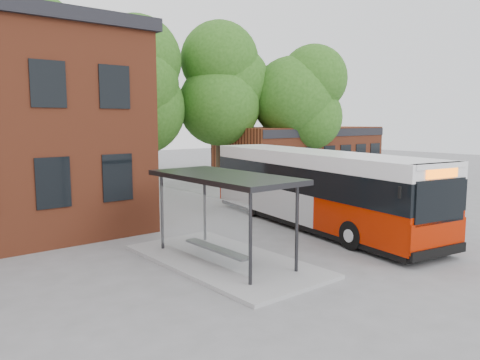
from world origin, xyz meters
TOP-DOWN VIEW (x-y plane):
  - ground at (0.00, 0.00)m, footprint 100.00×100.00m
  - shop_row at (15.00, 14.00)m, footprint 14.00×6.20m
  - bus_shelter at (-4.50, -1.00)m, footprint 3.60×7.00m
  - bike_rail at (9.28, 10.00)m, footprint 5.20×0.10m
  - tree_0 at (-6.00, 16.00)m, footprint 7.92×7.92m
  - tree_1 at (1.00, 17.00)m, footprint 7.92×7.92m
  - tree_2 at (8.00, 16.00)m, footprint 7.92×7.92m
  - tree_3 at (13.00, 12.00)m, footprint 7.04×7.04m
  - city_bus at (1.70, 0.72)m, footprint 4.84×13.04m
  - bicycle_0 at (6.73, 9.73)m, footprint 1.71×0.93m
  - bicycle_2 at (8.91, 10.13)m, footprint 1.70×0.77m
  - bicycle_3 at (8.40, 9.72)m, footprint 1.82×1.08m
  - bicycle_4 at (9.68, 10.16)m, footprint 1.71×0.84m
  - bicycle_5 at (10.22, 10.88)m, footprint 1.92×1.08m
  - bicycle_6 at (11.24, 9.54)m, footprint 1.91×0.87m
  - bicycle_7 at (10.92, 10.59)m, footprint 1.60×0.93m

SIDE VIEW (x-z plane):
  - ground at x=0.00m, z-range 0.00..0.00m
  - bike_rail at x=9.28m, z-range 0.00..0.38m
  - bicycle_0 at x=6.73m, z-range 0.00..0.85m
  - bicycle_4 at x=9.68m, z-range 0.00..0.86m
  - bicycle_2 at x=8.91m, z-range 0.00..0.86m
  - bicycle_7 at x=10.92m, z-range 0.00..0.93m
  - bicycle_6 at x=11.24m, z-range 0.00..0.97m
  - bicycle_3 at x=8.40m, z-range 0.00..1.06m
  - bicycle_5 at x=10.22m, z-range 0.00..1.11m
  - bus_shelter at x=-4.50m, z-range 0.00..2.90m
  - city_bus at x=1.70m, z-range 0.00..3.24m
  - shop_row at x=15.00m, z-range 0.00..4.00m
  - tree_3 at x=13.00m, z-range 0.00..9.28m
  - tree_1 at x=1.00m, z-range 0.00..10.40m
  - tree_0 at x=-6.00m, z-range 0.00..11.00m
  - tree_2 at x=8.00m, z-range 0.00..11.00m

